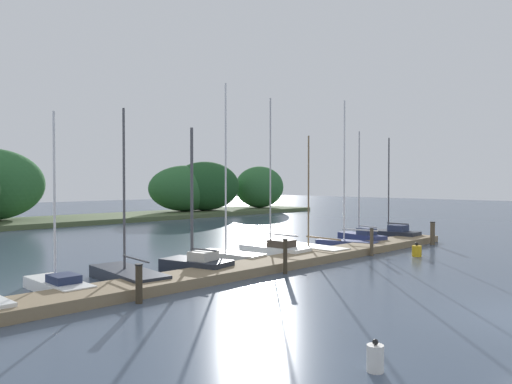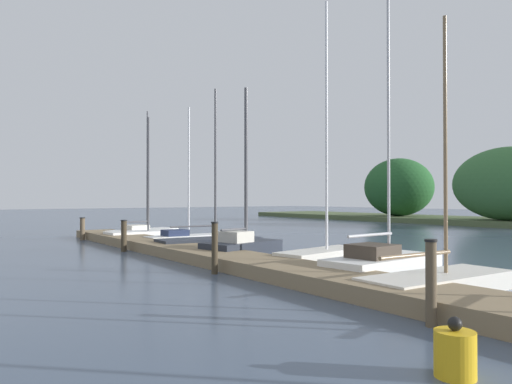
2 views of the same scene
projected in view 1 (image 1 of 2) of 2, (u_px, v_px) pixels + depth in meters
name	position (u px, v px, depth m)	size (l,w,h in m)	color
dock_pier	(262.00, 266.00, 19.67)	(27.79, 1.80, 0.35)	#847051
far_shore	(79.00, 192.00, 42.96)	(64.34, 8.09, 6.24)	#4C5B38
sailboat_2	(57.00, 284.00, 15.73)	(1.07, 3.47, 5.85)	white
sailboat_3	(126.00, 274.00, 17.38)	(1.62, 4.25, 6.19)	#232833
sailboat_4	(195.00, 263.00, 18.99)	(1.91, 3.11, 5.67)	#232833
sailboat_5	(227.00, 254.00, 21.69)	(1.61, 3.58, 7.93)	silver
sailboat_6	(273.00, 249.00, 23.22)	(1.55, 3.75, 7.54)	white
sailboat_7	(310.00, 248.00, 24.20)	(1.43, 3.98, 5.84)	silver
sailboat_8	(346.00, 241.00, 26.44)	(1.60, 3.50, 7.94)	navy
sailboat_9	(361.00, 237.00, 27.99)	(1.68, 3.42, 6.46)	navy
sailboat_10	(391.00, 234.00, 29.79)	(1.51, 3.47, 6.23)	#232833
mooring_piling_1	(139.00, 283.00, 14.30)	(0.24, 0.24, 1.16)	#3D3323
mooring_piling_2	(285.00, 256.00, 18.88)	(0.19, 0.19, 1.36)	#3D3323
mooring_piling_3	(372.00, 242.00, 23.39)	(0.19, 0.19, 1.34)	brown
mooring_piling_4	(433.00, 233.00, 27.43)	(0.29, 0.29, 1.30)	brown
channel_buoy_0	(375.00, 358.00, 9.18)	(0.32, 0.32, 0.62)	white
channel_buoy_1	(417.00, 251.00, 23.24)	(0.45, 0.45, 0.67)	gold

